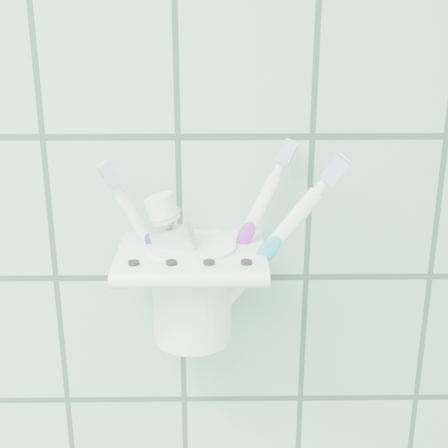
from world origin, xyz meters
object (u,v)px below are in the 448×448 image
(cup, at_px, (192,288))
(toothbrush_blue, at_px, (200,230))
(holder_bracket, at_px, (192,258))
(toothpaste_tube, at_px, (206,253))
(toothbrush_pink, at_px, (197,232))
(toothbrush_orange, at_px, (199,224))

(cup, relative_size, toothbrush_blue, 0.49)
(holder_bracket, xyz_separation_m, toothpaste_tube, (0.01, -0.00, 0.01))
(toothbrush_pink, distance_m, toothbrush_blue, 0.02)
(cup, height_order, toothpaste_tube, toothpaste_tube)
(holder_bracket, xyz_separation_m, toothbrush_blue, (0.01, 0.01, 0.03))
(cup, xyz_separation_m, toothbrush_orange, (0.01, -0.00, 0.07))
(toothbrush_blue, height_order, toothpaste_tube, toothbrush_blue)
(toothbrush_pink, relative_size, toothbrush_blue, 0.92)
(toothbrush_orange, bearing_deg, holder_bracket, -159.29)
(cup, bearing_deg, toothpaste_tube, -27.41)
(cup, xyz_separation_m, toothbrush_blue, (0.01, 0.00, 0.06))
(holder_bracket, height_order, toothbrush_orange, toothbrush_orange)
(holder_bracket, xyz_separation_m, cup, (-0.00, 0.00, -0.03))
(toothbrush_blue, bearing_deg, holder_bracket, -111.44)
(toothbrush_pink, xyz_separation_m, toothbrush_blue, (0.00, -0.01, 0.01))
(toothbrush_blue, bearing_deg, cup, -131.87)
(toothbrush_orange, distance_m, toothpaste_tube, 0.03)
(cup, distance_m, toothbrush_pink, 0.05)
(holder_bracket, height_order, toothpaste_tube, toothpaste_tube)
(toothbrush_blue, xyz_separation_m, toothpaste_tube, (0.01, -0.01, -0.02))
(toothbrush_pink, bearing_deg, toothbrush_orange, -113.39)
(toothpaste_tube, bearing_deg, toothbrush_blue, 131.80)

